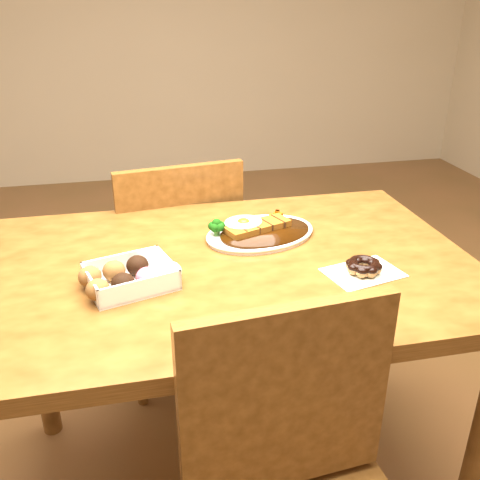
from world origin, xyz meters
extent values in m
cube|color=#502D10|center=(0.00, 0.00, 0.73)|extent=(1.20, 0.80, 0.04)
cylinder|color=#502D10|center=(0.54, -0.34, 0.35)|extent=(0.06, 0.06, 0.71)
cylinder|color=#502D10|center=(-0.54, 0.34, 0.35)|extent=(0.06, 0.06, 0.71)
cylinder|color=#502D10|center=(0.54, 0.34, 0.35)|extent=(0.06, 0.06, 0.71)
cube|color=#502D10|center=(-0.09, 0.60, 0.43)|extent=(0.48, 0.48, 0.04)
cylinder|color=#502D10|center=(0.05, 0.79, 0.21)|extent=(0.04, 0.04, 0.41)
cylinder|color=#502D10|center=(-0.28, 0.74, 0.21)|extent=(0.04, 0.04, 0.41)
cylinder|color=#502D10|center=(0.10, 0.46, 0.21)|extent=(0.04, 0.04, 0.41)
cylinder|color=#502D10|center=(-0.24, 0.41, 0.21)|extent=(0.04, 0.04, 0.41)
cube|color=#502D10|center=(-0.06, 0.41, 0.67)|extent=(0.40, 0.09, 0.40)
cube|color=#502D10|center=(0.03, -0.41, 0.67)|extent=(0.40, 0.07, 0.40)
ellipsoid|color=white|center=(0.12, 0.13, 0.76)|extent=(0.34, 0.29, 0.01)
ellipsoid|color=black|center=(0.13, 0.11, 0.77)|extent=(0.29, 0.24, 0.01)
cube|color=#6B380C|center=(0.11, 0.13, 0.78)|extent=(0.19, 0.12, 0.02)
ellipsoid|color=white|center=(0.07, 0.14, 0.79)|extent=(0.12, 0.11, 0.01)
ellipsoid|color=#FFB214|center=(0.07, 0.14, 0.79)|extent=(0.03, 0.03, 0.02)
cube|color=white|center=(-0.23, -0.07, 0.77)|extent=(0.22, 0.19, 0.05)
ellipsoid|color=brown|center=(-0.30, -0.12, 0.78)|extent=(0.05, 0.05, 0.05)
ellipsoid|color=black|center=(-0.24, -0.11, 0.78)|extent=(0.05, 0.05, 0.05)
ellipsoid|color=pink|center=(-0.19, -0.09, 0.78)|extent=(0.05, 0.05, 0.05)
ellipsoid|color=beige|center=(-0.14, -0.08, 0.78)|extent=(0.05, 0.05, 0.05)
ellipsoid|color=brown|center=(-0.32, -0.06, 0.78)|extent=(0.05, 0.05, 0.05)
ellipsoid|color=brown|center=(-0.26, -0.05, 0.78)|extent=(0.05, 0.05, 0.05)
ellipsoid|color=black|center=(-0.21, -0.03, 0.78)|extent=(0.05, 0.05, 0.05)
cube|color=silver|center=(0.30, -0.12, 0.75)|extent=(0.19, 0.15, 0.00)
torus|color=olive|center=(0.30, -0.12, 0.77)|extent=(0.10, 0.10, 0.03)
torus|color=black|center=(0.30, -0.12, 0.77)|extent=(0.09, 0.09, 0.02)
camera|label=1|loc=(-0.21, -1.13, 1.34)|focal=40.00mm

